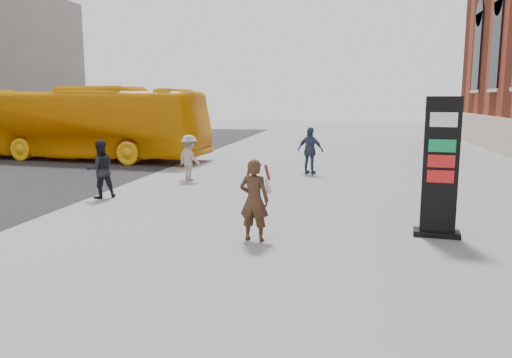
% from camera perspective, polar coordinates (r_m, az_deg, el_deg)
% --- Properties ---
extents(ground, '(100.00, 100.00, 0.00)m').
position_cam_1_polar(ground, '(9.29, -2.84, -7.97)').
color(ground, '#9E9EA3').
extents(info_pylon, '(0.93, 0.54, 2.78)m').
position_cam_1_polar(info_pylon, '(10.49, 20.32, 1.23)').
color(info_pylon, black).
rests_on(info_pylon, ground).
extents(woman, '(0.65, 0.61, 1.60)m').
position_cam_1_polar(woman, '(9.62, -0.20, -2.31)').
color(woman, '#412A17').
rests_on(woman, ground).
extents(bus, '(11.90, 3.84, 3.26)m').
position_cam_1_polar(bus, '(23.94, -19.40, 6.03)').
color(bus, orange).
rests_on(bus, road).
extents(pedestrian_a, '(0.99, 0.98, 1.61)m').
position_cam_1_polar(pedestrian_a, '(14.44, -17.37, 1.07)').
color(pedestrian_a, black).
rests_on(pedestrian_a, ground).
extents(pedestrian_b, '(1.14, 1.02, 1.53)m').
position_cam_1_polar(pedestrian_b, '(16.88, -7.61, 2.41)').
color(pedestrian_b, gray).
rests_on(pedestrian_b, ground).
extents(pedestrian_c, '(1.09, 0.74, 1.71)m').
position_cam_1_polar(pedestrian_c, '(18.27, 6.23, 3.23)').
color(pedestrian_c, '#2F3B55').
rests_on(pedestrian_c, ground).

